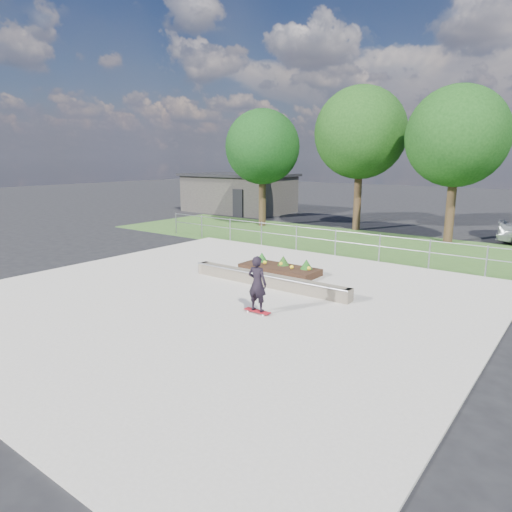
{
  "coord_description": "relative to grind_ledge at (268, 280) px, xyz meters",
  "views": [
    {
      "loc": [
        8.99,
        -10.13,
        4.27
      ],
      "look_at": [
        0.2,
        1.5,
        1.1
      ],
      "focal_mm": 32.0,
      "sensor_mm": 36.0,
      "label": 1
    }
  ],
  "objects": [
    {
      "name": "ground",
      "position": [
        -0.48,
        -1.78,
        -0.26
      ],
      "size": [
        120.0,
        120.0,
        0.0
      ],
      "primitive_type": "plane",
      "color": "black",
      "rests_on": "ground"
    },
    {
      "name": "building",
      "position": [
        -14.47,
        16.21,
        1.25
      ],
      "size": [
        8.4,
        5.4,
        3.0
      ],
      "color": "#2D2B28",
      "rests_on": "ground"
    },
    {
      "name": "grass_verge",
      "position": [
        -0.48,
        9.22,
        -0.25
      ],
      "size": [
        30.0,
        8.0,
        0.02
      ],
      "primitive_type": "cube",
      "color": "#305321",
      "rests_on": "ground"
    },
    {
      "name": "tree_mid_right",
      "position": [
        2.52,
        12.22,
        4.97
      ],
      "size": [
        4.9,
        4.9,
        7.7
      ],
      "color": "#322114",
      "rests_on": "ground"
    },
    {
      "name": "concrete_slab",
      "position": [
        -0.48,
        -1.78,
        -0.23
      ],
      "size": [
        15.0,
        15.0,
        0.06
      ],
      "primitive_type": "cube",
      "color": "#A9A196",
      "rests_on": "ground"
    },
    {
      "name": "tree_mid_left",
      "position": [
        -2.98,
        13.22,
        5.34
      ],
      "size": [
        5.25,
        5.25,
        8.25
      ],
      "color": "#301F13",
      "rests_on": "ground"
    },
    {
      "name": "skateboarder",
      "position": [
        1.35,
        -2.38,
        0.64
      ],
      "size": [
        0.8,
        0.42,
        1.62
      ],
      "color": "white",
      "rests_on": "concrete_slab"
    },
    {
      "name": "planter_bed",
      "position": [
        -0.68,
        1.75,
        -0.02
      ],
      "size": [
        3.0,
        1.2,
        0.61
      ],
      "color": "black",
      "rests_on": "concrete_slab"
    },
    {
      "name": "fence",
      "position": [
        -0.48,
        5.72,
        0.51
      ],
      "size": [
        20.06,
        0.06,
        1.2
      ],
      "color": "gray",
      "rests_on": "ground"
    },
    {
      "name": "grind_ledge",
      "position": [
        0.0,
        0.0,
        0.0
      ],
      "size": [
        6.0,
        0.44,
        0.43
      ],
      "color": "brown",
      "rests_on": "concrete_slab"
    },
    {
      "name": "tree_far_left",
      "position": [
        -8.48,
        11.22,
        4.59
      ],
      "size": [
        4.55,
        4.55,
        7.15
      ],
      "color": "#2E2112",
      "rests_on": "ground"
    }
  ]
}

